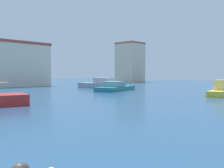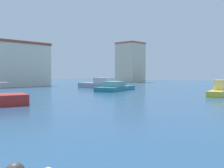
{
  "view_description": "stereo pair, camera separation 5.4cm",
  "coord_description": "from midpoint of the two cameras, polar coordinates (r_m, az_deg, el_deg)",
  "views": [
    {
      "loc": [
        0.12,
        -4.64,
        2.4
      ],
      "look_at": [
        24.44,
        17.58,
        1.16
      ],
      "focal_mm": 42.37,
      "sensor_mm": 36.0,
      "label": 1
    },
    {
      "loc": [
        0.16,
        -4.68,
        2.4
      ],
      "look_at": [
        24.44,
        17.58,
        1.16
      ],
      "focal_mm": 42.37,
      "sensor_mm": 36.0,
      "label": 2
    }
  ],
  "objects": [
    {
      "name": "motorboat_yellow_distant_north",
      "position": [
        32.01,
        22.26,
        -1.35
      ],
      "size": [
        6.46,
        2.66,
        1.75
      ],
      "color": "gold",
      "rests_on": "water"
    },
    {
      "name": "water",
      "position": [
        28.89,
        -16.38,
        -2.69
      ],
      "size": [
        160.0,
        160.0,
        0.0
      ],
      "primitive_type": "plane",
      "color": "navy",
      "rests_on": "ground"
    },
    {
      "name": "waterfront_apartments",
      "position": [
        56.55,
        -20.99,
        3.97
      ],
      "size": [
        12.58,
        10.08,
        8.63
      ],
      "color": "beige",
      "rests_on": "ground"
    },
    {
      "name": "motorboat_grey_near_pier",
      "position": [
        44.91,
        -2.21,
        -0.11
      ],
      "size": [
        2.91,
        8.84,
        1.77
      ],
      "color": "gray",
      "rests_on": "water"
    },
    {
      "name": "harbor_office",
      "position": [
        77.87,
        3.98,
        4.67
      ],
      "size": [
        6.31,
        6.69,
        11.61
      ],
      "color": "beige",
      "rests_on": "ground"
    },
    {
      "name": "motorboat_teal_mid_harbor",
      "position": [
        38.38,
        0.82,
        -0.73
      ],
      "size": [
        8.97,
        5.31,
        1.35
      ],
      "color": "#1E707A",
      "rests_on": "water"
    }
  ]
}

